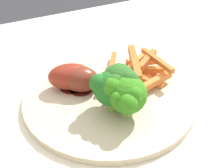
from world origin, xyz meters
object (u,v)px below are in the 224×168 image
object	(u,v)px
carrot_fries_pile	(137,71)
chicken_drumstick_near	(84,80)
dining_table	(110,140)
chicken_drumstick_far	(74,77)
broccoli_floret_back	(111,87)
broccoli_floret_middle	(125,96)
dinner_plate	(112,96)
broccoli_floret_front	(120,81)

from	to	relation	value
carrot_fries_pile	chicken_drumstick_near	bearing A→B (deg)	-6.47
dining_table	chicken_drumstick_far	distance (m)	0.15
broccoli_floret_back	chicken_drumstick_far	world-z (taller)	broccoli_floret_back
chicken_drumstick_near	carrot_fries_pile	bearing A→B (deg)	173.53
broccoli_floret_middle	broccoli_floret_back	distance (m)	0.03
dinner_plate	broccoli_floret_middle	xyz separation A→B (m)	(0.01, 0.06, 0.05)
dinner_plate	broccoli_floret_back	size ratio (longest dim) A/B	4.22
broccoli_floret_middle	carrot_fries_pile	world-z (taller)	broccoli_floret_middle
dining_table	chicken_drumstick_far	size ratio (longest dim) A/B	9.71
broccoli_floret_back	carrot_fries_pile	world-z (taller)	broccoli_floret_back
dinner_plate	broccoli_floret_front	xyz separation A→B (m)	(0.00, 0.04, 0.06)
chicken_drumstick_near	chicken_drumstick_far	distance (m)	0.02
dining_table	broccoli_floret_middle	world-z (taller)	broccoli_floret_middle
broccoli_floret_front	broccoli_floret_middle	distance (m)	0.03
carrot_fries_pile	dining_table	bearing A→B (deg)	17.14
broccoli_floret_front	carrot_fries_pile	bearing A→B (deg)	-139.26
chicken_drumstick_near	chicken_drumstick_far	size ratio (longest dim) A/B	0.88
dinner_plate	broccoli_floret_middle	bearing A→B (deg)	80.16
broccoli_floret_front	dining_table	bearing A→B (deg)	-90.09
carrot_fries_pile	broccoli_floret_back	bearing A→B (deg)	34.41
carrot_fries_pile	chicken_drumstick_near	xyz separation A→B (m)	(0.10, -0.01, 0.00)
broccoli_floret_back	carrot_fries_pile	size ratio (longest dim) A/B	0.49
broccoli_floret_front	broccoli_floret_back	size ratio (longest dim) A/B	1.09
broccoli_floret_front	chicken_drumstick_near	xyz separation A→B (m)	(0.03, -0.07, -0.03)
broccoli_floret_middle	chicken_drumstick_near	world-z (taller)	broccoli_floret_middle
broccoli_floret_back	chicken_drumstick_near	distance (m)	0.07
chicken_drumstick_near	broccoli_floret_middle	bearing A→B (deg)	105.91
broccoli_floret_middle	carrot_fries_pile	xyz separation A→B (m)	(-0.07, -0.08, -0.03)
dinner_plate	broccoli_floret_front	world-z (taller)	broccoli_floret_front
chicken_drumstick_near	chicken_drumstick_far	bearing A→B (deg)	-48.94
dining_table	broccoli_floret_middle	distance (m)	0.17
dining_table	carrot_fries_pile	distance (m)	0.14
dining_table	broccoli_floret_back	world-z (taller)	broccoli_floret_back
dining_table	chicken_drumstick_far	world-z (taller)	chicken_drumstick_far
dining_table	dinner_plate	xyz separation A→B (m)	(-0.00, 0.00, 0.10)
broccoli_floret_front	broccoli_floret_back	world-z (taller)	broccoli_floret_front
chicken_drumstick_far	broccoli_floret_middle	bearing A→B (deg)	109.92
chicken_drumstick_far	broccoli_floret_front	bearing A→B (deg)	119.50
broccoli_floret_front	broccoli_floret_middle	world-z (taller)	broccoli_floret_front
carrot_fries_pile	broccoli_floret_middle	bearing A→B (deg)	49.77
broccoli_floret_middle	carrot_fries_pile	bearing A→B (deg)	-130.23
dining_table	carrot_fries_pile	bearing A→B (deg)	-162.86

